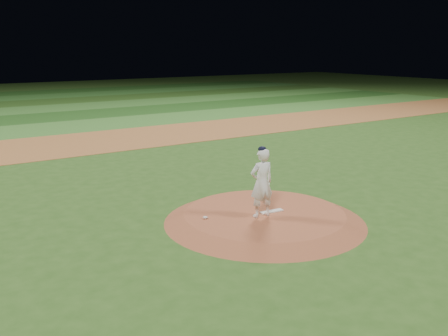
# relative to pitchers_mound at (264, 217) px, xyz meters

# --- Properties ---
(ground) EXTENTS (120.00, 120.00, 0.00)m
(ground) POSITION_rel_pitchers_mound_xyz_m (0.00, 0.00, -0.12)
(ground) COLOR #2D551B
(ground) RESTS_ON ground
(infield_dirt_band) EXTENTS (70.00, 6.00, 0.02)m
(infield_dirt_band) POSITION_rel_pitchers_mound_xyz_m (0.00, 14.00, -0.12)
(infield_dirt_band) COLOR #9E6031
(infield_dirt_band) RESTS_ON ground
(outfield_stripe_0) EXTENTS (70.00, 5.00, 0.02)m
(outfield_stripe_0) POSITION_rel_pitchers_mound_xyz_m (0.00, 19.50, -0.12)
(outfield_stripe_0) COLOR #39742A
(outfield_stripe_0) RESTS_ON ground
(outfield_stripe_1) EXTENTS (70.00, 5.00, 0.02)m
(outfield_stripe_1) POSITION_rel_pitchers_mound_xyz_m (0.00, 24.50, -0.12)
(outfield_stripe_1) COLOR #1F4C18
(outfield_stripe_1) RESTS_ON ground
(outfield_stripe_2) EXTENTS (70.00, 5.00, 0.02)m
(outfield_stripe_2) POSITION_rel_pitchers_mound_xyz_m (0.00, 29.50, -0.12)
(outfield_stripe_2) COLOR #356D27
(outfield_stripe_2) RESTS_ON ground
(outfield_stripe_3) EXTENTS (70.00, 5.00, 0.02)m
(outfield_stripe_3) POSITION_rel_pitchers_mound_xyz_m (0.00, 34.50, -0.12)
(outfield_stripe_3) COLOR #244A17
(outfield_stripe_3) RESTS_ON ground
(pitchers_mound) EXTENTS (5.50, 5.50, 0.25)m
(pitchers_mound) POSITION_rel_pitchers_mound_xyz_m (0.00, 0.00, 0.00)
(pitchers_mound) COLOR #9F5131
(pitchers_mound) RESTS_ON ground
(pitching_rubber) EXTENTS (0.69, 0.23, 0.03)m
(pitching_rubber) POSITION_rel_pitchers_mound_xyz_m (0.20, -0.07, 0.14)
(pitching_rubber) COLOR white
(pitching_rubber) RESTS_ON pitchers_mound
(rosin_bag) EXTENTS (0.13, 0.13, 0.07)m
(rosin_bag) POSITION_rel_pitchers_mound_xyz_m (-1.61, 0.47, 0.16)
(rosin_bag) COLOR silver
(rosin_bag) RESTS_ON pitchers_mound
(pitcher_on_mound) EXTENTS (0.72, 0.51, 1.91)m
(pitcher_on_mound) POSITION_rel_pitchers_mound_xyz_m (-0.27, -0.19, 1.06)
(pitcher_on_mound) COLOR white
(pitcher_on_mound) RESTS_ON pitchers_mound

